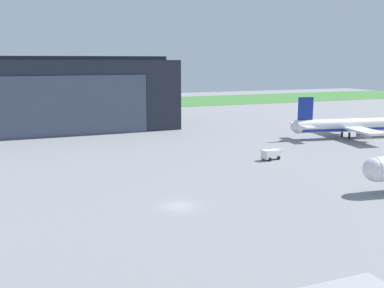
# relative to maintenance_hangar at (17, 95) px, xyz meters

# --- Properties ---
(ground_plane) EXTENTS (440.00, 440.00, 0.00)m
(ground_plane) POSITION_rel_maintenance_hangar_xyz_m (19.82, -87.92, -10.78)
(ground_plane) COLOR gray
(grass_field_strip) EXTENTS (440.00, 56.00, 0.08)m
(grass_field_strip) POSITION_rel_maintenance_hangar_xyz_m (19.82, 74.01, -10.74)
(grass_field_strip) COLOR #427C39
(grass_field_strip) RESTS_ON ground_plane
(maintenance_hangar) EXTENTS (93.59, 36.10, 22.49)m
(maintenance_hangar) POSITION_rel_maintenance_hangar_xyz_m (0.00, 0.00, 0.00)
(maintenance_hangar) COLOR #232833
(maintenance_hangar) RESTS_ON ground_plane
(airliner_far_left) EXTENTS (35.16, 28.21, 11.53)m
(airliner_far_left) POSITION_rel_maintenance_hangar_xyz_m (84.70, -49.72, -7.30)
(airliner_far_left) COLOR white
(airliner_far_left) RESTS_ON ground_plane
(ops_van) EXTENTS (4.71, 3.06, 2.26)m
(ops_van) POSITION_rel_maintenance_hangar_xyz_m (49.37, -65.64, -9.54)
(ops_van) COLOR white
(ops_van) RESTS_ON ground_plane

